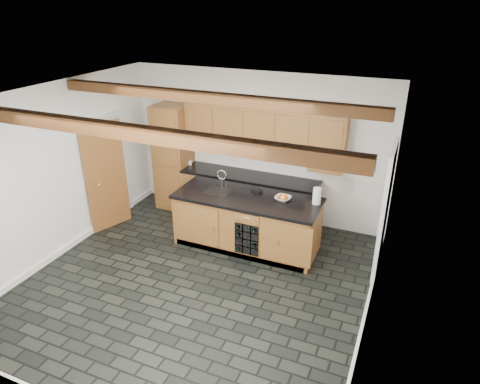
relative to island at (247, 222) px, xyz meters
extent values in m
plane|color=black|center=(-0.31, -1.28, -0.46)|extent=(5.00, 5.00, 0.00)
plane|color=white|center=(-0.31, 1.22, 0.94)|extent=(5.00, 0.00, 5.00)
plane|color=white|center=(-2.81, -1.28, 0.94)|extent=(0.00, 5.00, 5.00)
plane|color=white|center=(2.19, -1.28, 0.94)|extent=(0.00, 5.00, 5.00)
plane|color=white|center=(-0.31, -1.28, 2.34)|extent=(5.00, 5.00, 0.00)
cube|color=#4F2C14|center=(-0.31, -2.48, 2.24)|extent=(4.90, 0.15, 0.15)
cube|color=#4F2C14|center=(-0.31, -0.68, 2.24)|extent=(4.90, 0.15, 0.15)
cube|color=white|center=(-2.79, -1.28, -0.41)|extent=(0.04, 5.00, 0.10)
cube|color=white|center=(2.17, -1.28, -0.41)|extent=(0.04, 5.00, 0.10)
cube|color=white|center=(-2.78, 0.02, 0.56)|extent=(0.06, 0.94, 2.04)
cube|color=olive|center=(-2.63, -0.33, 0.54)|extent=(0.31, 0.77, 2.00)
cube|color=white|center=(2.16, 0.22, 0.56)|extent=(0.06, 0.98, 2.04)
cube|color=black|center=(2.19, 0.22, 0.54)|extent=(0.02, 0.86, 1.96)
cube|color=olive|center=(-1.96, 0.92, 0.59)|extent=(0.65, 0.60, 2.10)
cube|color=olive|center=(-0.33, 0.92, -0.02)|extent=(2.60, 0.60, 0.88)
cube|color=black|center=(-0.33, 0.92, 0.44)|extent=(2.64, 0.62, 0.05)
cube|color=white|center=(-0.33, 1.21, 0.73)|extent=(2.60, 0.02, 0.52)
cube|color=olive|center=(-0.43, 1.04, 1.36)|extent=(2.40, 0.35, 0.75)
cube|color=olive|center=(1.07, 1.04, 1.24)|extent=(0.60, 0.35, 1.00)
cube|color=olive|center=(-0.01, 0.02, -0.02)|extent=(2.40, 0.90, 0.88)
cube|color=black|center=(-0.01, 0.02, 0.44)|extent=(2.46, 0.96, 0.05)
cube|color=olive|center=(-0.73, -0.45, 0.02)|extent=(0.80, 0.02, 0.70)
cube|color=olive|center=(0.94, -0.45, 0.02)|extent=(0.60, 0.02, 0.70)
cube|color=black|center=(0.17, -0.29, -0.06)|extent=(0.42, 0.30, 0.56)
cylinder|color=black|center=(0.03, -0.33, 0.01)|extent=(0.07, 0.26, 0.07)
cylinder|color=black|center=(0.03, -0.33, 0.15)|extent=(0.07, 0.26, 0.07)
cylinder|color=black|center=(0.31, -0.33, -0.13)|extent=(0.07, 0.26, 0.07)
cylinder|color=black|center=(0.31, -0.33, 0.15)|extent=(0.07, 0.26, 0.07)
cylinder|color=black|center=(0.03, -0.33, -0.27)|extent=(0.07, 0.26, 0.07)
cube|color=black|center=(-0.56, 0.02, 0.46)|extent=(0.45, 0.40, 0.02)
cylinder|color=silver|center=(-0.56, 0.20, 0.57)|extent=(0.02, 0.02, 0.20)
torus|color=silver|center=(-0.56, 0.20, 0.71)|extent=(0.18, 0.02, 0.18)
cylinder|color=silver|center=(-0.64, 0.20, 0.51)|extent=(0.02, 0.02, 0.08)
cylinder|color=silver|center=(-0.48, 0.20, 0.51)|extent=(0.02, 0.02, 0.08)
cube|color=black|center=(0.06, 0.29, 0.49)|extent=(0.21, 0.17, 0.04)
cylinder|color=black|center=(0.06, 0.29, 0.51)|extent=(0.12, 0.12, 0.02)
imported|color=beige|center=(0.58, 0.13, 0.50)|extent=(0.28, 0.28, 0.06)
sphere|color=#AD3217|center=(0.63, 0.13, 0.53)|extent=(0.07, 0.07, 0.07)
sphere|color=orange|center=(0.59, 0.17, 0.53)|extent=(0.07, 0.07, 0.07)
sphere|color=olive|center=(0.54, 0.16, 0.53)|extent=(0.07, 0.07, 0.07)
sphere|color=red|center=(0.54, 0.10, 0.53)|extent=(0.07, 0.07, 0.07)
sphere|color=yellow|center=(0.59, 0.08, 0.53)|extent=(0.07, 0.07, 0.07)
cylinder|color=white|center=(1.11, 0.22, 0.60)|extent=(0.13, 0.13, 0.27)
imported|color=white|center=(-1.61, 0.94, 0.51)|extent=(0.11, 0.11, 0.08)
camera|label=1|loc=(2.41, -5.95, 3.51)|focal=32.00mm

